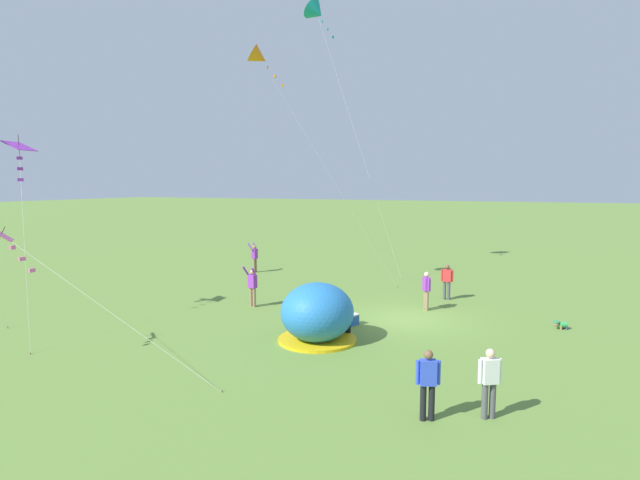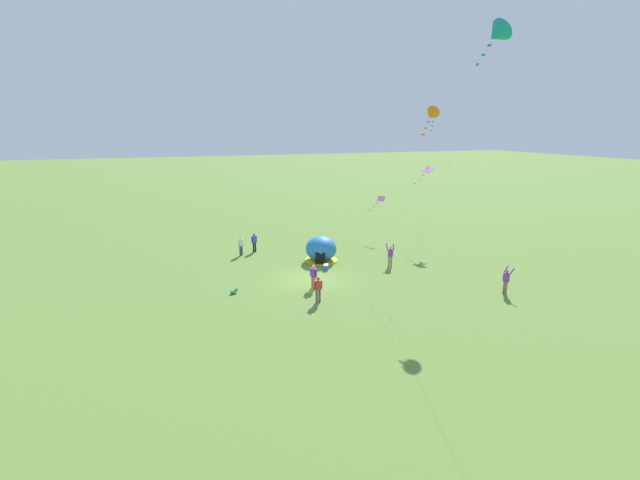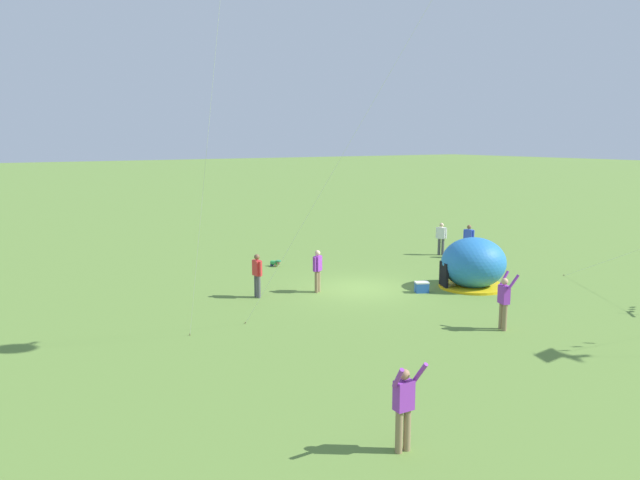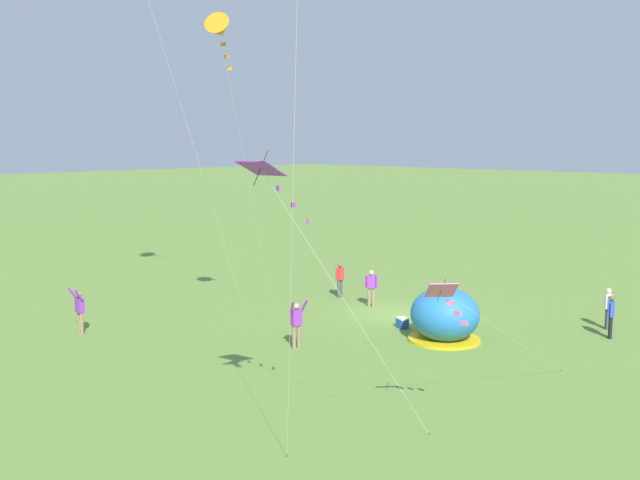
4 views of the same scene
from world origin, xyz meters
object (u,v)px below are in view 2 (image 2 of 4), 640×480
at_px(kite_green, 433,122).
at_px(kite_orange, 431,115).
at_px(kite_teal, 497,34).
at_px(toddler_crawling, 234,291).
at_px(cooler_box, 326,267).
at_px(person_far_back, 241,245).
at_px(person_with_toddler, 318,288).
at_px(person_strolling, 390,255).
at_px(popup_tent, 321,249).
at_px(kite_purple, 426,172).
at_px(person_arms_raised, 506,280).
at_px(kite_pink, 378,201).
at_px(person_center_field, 313,275).
at_px(person_near_tent, 254,242).

bearing_deg(kite_green, kite_orange, -34.92).
bearing_deg(kite_teal, kite_orange, 175.98).
xyz_separation_m(toddler_crawling, kite_green, (-12.04, 23.25, 11.36)).
distance_m(cooler_box, person_far_back, 8.48).
bearing_deg(person_with_toddler, person_strolling, 121.60).
height_order(popup_tent, toddler_crawling, popup_tent).
height_order(popup_tent, kite_purple, kite_purple).
bearing_deg(popup_tent, kite_orange, 42.66).
bearing_deg(popup_tent, person_far_back, -122.59).
xyz_separation_m(popup_tent, person_strolling, (3.44, 4.69, 0.00)).
relative_size(person_far_back, person_with_toddler, 1.00).
distance_m(toddler_crawling, person_strolling, 12.93).
distance_m(person_arms_raised, person_strolling, 9.05).
bearing_deg(person_arms_raised, kite_teal, -72.77).
relative_size(person_arms_raised, kite_pink, 0.23).
distance_m(person_far_back, person_center_field, 10.37).
bearing_deg(cooler_box, person_strolling, 78.38).
relative_size(popup_tent, cooler_box, 4.42).
height_order(cooler_box, kite_green, kite_green).
relative_size(person_with_toddler, person_near_tent, 1.00).
relative_size(kite_teal, kite_green, 1.34).
height_order(person_with_toddler, kite_green, kite_green).
bearing_deg(person_with_toddler, person_arms_raised, 76.58).
height_order(cooler_box, person_arms_raised, person_arms_raised).
bearing_deg(person_near_tent, kite_pink, 93.98).
bearing_deg(toddler_crawling, person_center_field, 79.95).
relative_size(cooler_box, person_center_field, 0.37).
xyz_separation_m(person_arms_raised, kite_orange, (-5.02, -3.36, 10.80)).
height_order(person_near_tent, kite_orange, kite_orange).
relative_size(person_arms_raised, kite_green, 0.15).
distance_m(person_far_back, kite_orange, 19.05).
bearing_deg(toddler_crawling, person_far_back, 167.19).
distance_m(person_near_tent, kite_green, 22.68).
height_order(person_far_back, person_arms_raised, person_arms_raised).
xyz_separation_m(person_with_toddler, kite_orange, (-2.05, 9.07, 10.83)).
height_order(kite_orange, kite_green, kite_orange).
relative_size(popup_tent, person_arms_raised, 1.49).
distance_m(person_arms_raised, kite_green, 22.03).
relative_size(person_with_toddler, kite_teal, 0.10).
distance_m(popup_tent, person_with_toddler, 8.96).
bearing_deg(person_near_tent, kite_purple, 82.57).
bearing_deg(kite_green, kite_pink, -76.95).
xyz_separation_m(kite_orange, kite_teal, (6.20, -0.44, 3.95)).
bearing_deg(kite_pink, popup_tent, -56.11).
height_order(person_center_field, kite_orange, kite_orange).
bearing_deg(person_arms_raised, toddler_crawling, -110.19).
relative_size(person_near_tent, person_strolling, 0.91).
relative_size(toddler_crawling, kite_green, 0.04).
distance_m(cooler_box, kite_orange, 13.73).
xyz_separation_m(cooler_box, toddler_crawling, (2.58, -7.66, -0.04)).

